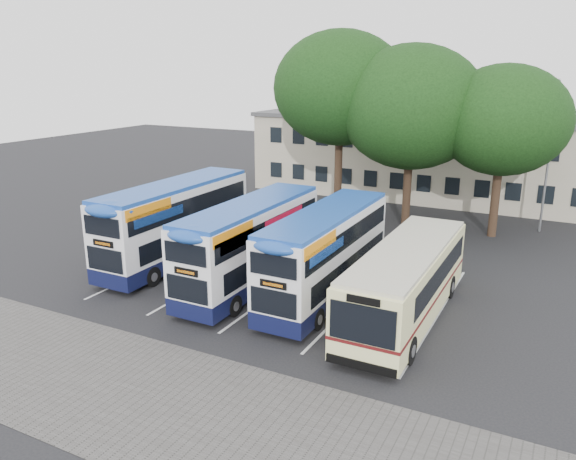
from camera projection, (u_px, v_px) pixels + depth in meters
The scene contains 12 objects.
ground at pixel (314, 350), 20.03m from camera, with size 120.00×120.00×0.00m, color black.
paving_strip at pixel (182, 408), 16.65m from camera, with size 40.00×6.00×0.01m, color #595654.
bay_lines at pixel (286, 285), 25.95m from camera, with size 14.12×11.00×0.01m.
depot_building at pixel (465, 157), 42.16m from camera, with size 32.40×8.40×6.20m.
lamp_post at pixel (550, 149), 32.99m from camera, with size 0.25×1.05×9.06m.
tree_left at pixel (340, 88), 35.28m from camera, with size 8.44×8.44×12.01m.
tree_mid at pixel (412, 107), 33.37m from camera, with size 8.70×8.70×11.10m.
tree_right at pixel (504, 120), 31.59m from camera, with size 7.35×7.35×9.95m.
bus_dd_left at pixel (176, 219), 28.48m from camera, with size 2.41×9.93×4.14m.
bus_dd_mid at pixel (251, 241), 25.27m from camera, with size 2.30×9.47×3.94m.
bus_dd_right at pixel (326, 250), 24.06m from camera, with size 2.27×9.37×3.90m.
bus_single at pixel (407, 278), 22.14m from camera, with size 2.57×10.09×3.01m.
Camera 1 is at (7.45, -16.44, 9.75)m, focal length 35.00 mm.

